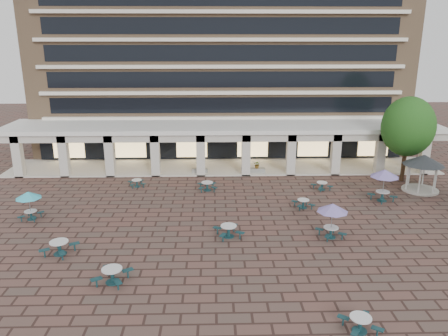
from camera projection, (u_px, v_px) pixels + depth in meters
The scene contains 18 objects.
ground at pixel (228, 231), 29.42m from camera, with size 120.00×120.00×0.00m, color brown.
apartment_building at pixel (221, 36), 50.18m from camera, with size 40.00×15.50×25.20m.
retail_arcade at pixel (223, 139), 42.72m from camera, with size 42.00×6.60×4.40m.
picnic_table_1 at pixel (112, 274), 23.06m from camera, with size 2.13×2.13×0.82m.
picnic_table_2 at pixel (360, 323), 19.23m from camera, with size 1.84×1.84×0.73m.
picnic_table_4 at pixel (28, 196), 30.75m from camera, with size 1.81×1.81×2.09m.
picnic_table_5 at pixel (59, 247), 26.11m from camera, with size 2.20×2.20×0.83m.
picnic_table_6 at pixel (333, 209), 27.87m from camera, with size 2.02×2.02×2.33m.
picnic_table_7 at pixel (303, 203), 33.26m from camera, with size 1.71×1.71×0.67m.
picnic_table_9 at pixel (229, 230), 28.41m from camera, with size 2.09×2.09×0.79m.
picnic_table_10 at pixel (207, 185), 37.06m from camera, with size 1.74×1.74×0.73m.
picnic_table_11 at pixel (385, 174), 34.15m from camera, with size 2.25×2.25×2.60m.
picnic_table_12 at pixel (137, 183), 37.96m from camera, with size 1.72×1.72×0.64m.
picnic_table_13 at pixel (322, 185), 37.23m from camera, with size 1.83×1.83×0.67m.
gazebo at pixel (423, 164), 36.45m from camera, with size 3.35×3.35×3.12m.
tree_east_c at pixel (408, 127), 38.23m from camera, with size 4.59×4.59×7.65m.
planter_left at pixel (200, 168), 41.56m from camera, with size 1.50×0.82×1.30m.
planter_right at pixel (257, 168), 41.70m from camera, with size 1.50×0.71×1.25m.
Camera 1 is at (-0.91, -26.95, 12.51)m, focal length 35.00 mm.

